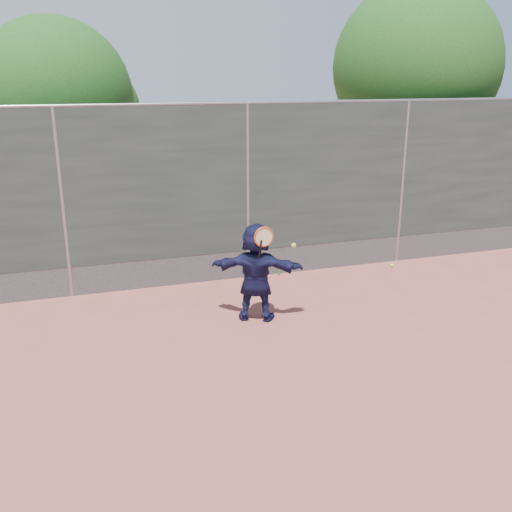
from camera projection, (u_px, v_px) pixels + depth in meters
name	position (u px, v px, depth m)	size (l,w,h in m)	color
ground	(332.00, 369.00, 6.98)	(80.00, 80.00, 0.00)	#9E4C42
player	(256.00, 272.00, 8.21)	(1.35, 0.43, 1.45)	#15173B
ball_ground	(392.00, 265.00, 10.65)	(0.07, 0.07, 0.07)	#C7F336
fence	(248.00, 189.00, 9.67)	(20.00, 0.06, 3.03)	#38423D
swing_action	(267.00, 239.00, 7.89)	(0.63, 0.13, 0.51)	#C34512
tree_right	(421.00, 71.00, 12.49)	(3.78, 3.60, 5.39)	#382314
tree_left	(64.00, 101.00, 11.19)	(3.15, 3.00, 4.53)	#382314
weed_clump	(266.00, 270.00, 10.10)	(0.68, 0.07, 0.30)	#387226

